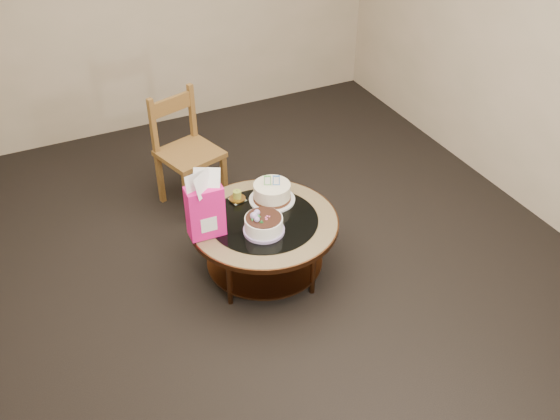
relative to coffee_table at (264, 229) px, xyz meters
name	(u,v)px	position (x,y,z in m)	size (l,w,h in m)	color
ground	(265,270)	(0.00, 0.00, -0.38)	(5.00, 5.00, 0.00)	black
room_walls	(261,69)	(0.00, 0.00, 1.16)	(4.52, 5.02, 2.61)	#BAA58D
coffee_table	(264,229)	(0.00, 0.00, 0.00)	(1.02, 1.02, 0.46)	#5A3119
decorated_cake	(264,225)	(-0.06, -0.12, 0.13)	(0.27, 0.27, 0.16)	#A18AC3
cream_cake	(272,193)	(0.15, 0.18, 0.14)	(0.33, 0.33, 0.21)	white
gift_bag	(205,205)	(-0.40, 0.02, 0.31)	(0.24, 0.18, 0.47)	#F01697
pillar_candle	(237,197)	(-0.08, 0.29, 0.11)	(0.12, 0.12, 0.09)	#CEB855
dining_chair	(187,151)	(-0.19, 1.07, 0.09)	(0.54, 0.54, 0.93)	brown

